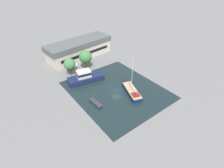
# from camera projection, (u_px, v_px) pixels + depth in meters

# --- Properties ---
(ground_plane) EXTENTS (440.00, 440.00, 0.00)m
(ground_plane) POSITION_uv_depth(u_px,v_px,m) (116.00, 90.00, 52.06)
(ground_plane) COLOR slate
(water_canal) EXTENTS (24.19, 28.29, 0.01)m
(water_canal) POSITION_uv_depth(u_px,v_px,m) (116.00, 90.00, 52.06)
(water_canal) COLOR #19282D
(water_canal) RESTS_ON ground
(warehouse_building) EXTENTS (27.05, 11.62, 6.53)m
(warehouse_building) POSITION_uv_depth(u_px,v_px,m) (79.00, 49.00, 69.35)
(warehouse_building) COLOR beige
(warehouse_building) RESTS_ON ground
(quay_tree_near_building) EXTENTS (4.51, 4.51, 6.76)m
(quay_tree_near_building) POSITION_uv_depth(u_px,v_px,m) (85.00, 57.00, 60.31)
(quay_tree_near_building) COLOR brown
(quay_tree_near_building) RESTS_ON ground
(quay_tree_by_water) EXTENTS (3.80, 3.80, 6.15)m
(quay_tree_by_water) POSITION_uv_depth(u_px,v_px,m) (70.00, 64.00, 56.53)
(quay_tree_by_water) COLOR brown
(quay_tree_by_water) RESTS_ON ground
(parked_car) EXTENTS (4.57, 1.96, 1.73)m
(parked_car) POSITION_uv_depth(u_px,v_px,m) (71.00, 66.00, 62.46)
(parked_car) COLOR silver
(parked_car) RESTS_ON ground
(sailboat_moored) EXTENTS (5.72, 10.30, 11.23)m
(sailboat_moored) POSITION_uv_depth(u_px,v_px,m) (132.00, 91.00, 50.39)
(sailboat_moored) COLOR #19234C
(sailboat_moored) RESTS_ON water_canal
(motor_cruiser) EXTENTS (11.86, 6.17, 3.77)m
(motor_cruiser) POSITION_uv_depth(u_px,v_px,m) (85.00, 77.00, 55.41)
(motor_cruiser) COLOR #19234C
(motor_cruiser) RESTS_ON water_canal
(small_dinghy) EXTENTS (1.53, 4.62, 0.63)m
(small_dinghy) POSITION_uv_depth(u_px,v_px,m) (96.00, 103.00, 46.61)
(small_dinghy) COLOR #19234C
(small_dinghy) RESTS_ON water_canal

